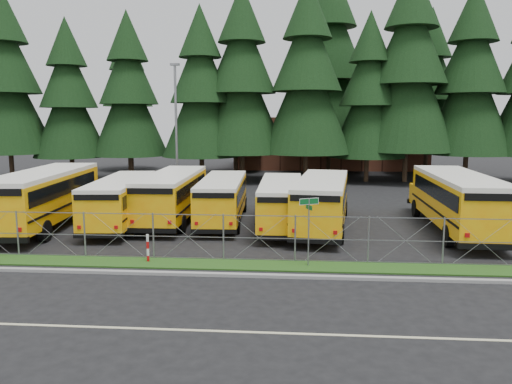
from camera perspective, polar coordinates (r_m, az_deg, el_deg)
ground at (r=22.13m, az=-0.76°, el=-7.16°), size 120.00×120.00×0.00m
curb at (r=19.16m, az=-1.61°, el=-9.48°), size 50.00×0.25×0.12m
grass_verge at (r=20.49m, az=-1.19°, el=-8.36°), size 50.00×1.40×0.06m
road_lane_line at (r=14.63m, az=-3.71°, el=-15.60°), size 50.00×0.12×0.01m
chainlink_fence at (r=20.91m, az=-1.01°, el=-5.26°), size 44.00×0.10×2.00m
brick_building at (r=61.42m, az=8.27°, el=5.66°), size 22.00×10.00×6.00m
bus_0 at (r=31.48m, az=-24.83°, el=-0.82°), size 3.19×10.07×2.60m
bus_1 at (r=29.67m, az=-22.74°, el=-0.71°), size 3.70×12.08×3.12m
bus_2 at (r=28.77m, az=-15.01°, el=-1.09°), size 3.26×10.24×2.64m
bus_3 at (r=29.36m, az=-9.38°, el=-0.55°), size 2.70×10.79×2.82m
bus_4 at (r=28.65m, az=-3.79°, el=-0.92°), size 2.73×9.91×2.58m
bus_5 at (r=27.33m, az=2.91°, el=-1.38°), size 2.38×9.83×2.57m
bus_6 at (r=27.07m, az=7.60°, el=-1.30°), size 3.81×10.89×2.79m
bus_east at (r=28.21m, az=21.87°, el=-1.16°), size 3.12×11.80×3.07m
street_sign at (r=20.02m, az=6.06°, el=-2.90°), size 0.77×0.51×2.81m
striped_bollard at (r=21.27m, az=-12.26°, el=-6.33°), size 0.11×0.11×1.20m
light_standard at (r=40.22m, az=-9.12°, el=7.74°), size 0.70×0.35×10.14m
conifer_0 at (r=52.66m, az=-26.69°, el=10.99°), size 8.19×8.19×18.11m
conifer_1 at (r=50.93m, az=-20.62°, el=9.83°), size 6.89×6.89×15.23m
conifer_2 at (r=49.79m, az=-14.32°, el=10.57°), size 7.21×7.21×15.96m
conifer_3 at (r=46.94m, az=-6.33°, el=11.02°), size 7.29×7.29×16.13m
conifer_4 at (r=47.08m, az=-1.62°, el=12.24°), size 8.17×8.17×18.07m
conifer_5 at (r=46.48m, az=5.82°, el=12.45°), size 8.31×8.31×18.39m
conifer_6 at (r=47.82m, az=12.74°, el=10.48°), size 7.04×7.04×15.56m
conifer_7 at (r=48.57m, az=17.09°, el=12.75°), size 8.93×8.93×19.74m
conifer_8 at (r=49.94m, az=23.30°, el=11.27°), size 8.11×8.11×17.93m
conifer_10 at (r=59.19m, az=-14.44°, el=10.20°), size 7.22×7.22×15.96m
conifer_11 at (r=55.03m, az=-2.37°, el=9.74°), size 6.46×6.46×14.30m
conifer_12 at (r=55.11m, az=8.50°, el=13.57°), size 9.87×9.87×21.83m
conifer_13 at (r=55.83m, az=19.16°, el=10.71°), size 7.74×7.74×17.12m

